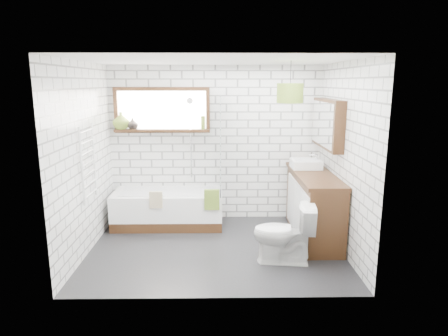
{
  "coord_description": "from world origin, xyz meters",
  "views": [
    {
      "loc": [
        0.04,
        -5.14,
        2.24
      ],
      "look_at": [
        0.12,
        0.25,
        1.07
      ],
      "focal_mm": 32.0,
      "sensor_mm": 36.0,
      "label": 1
    }
  ],
  "objects_px": {
    "toilet": "(284,233)",
    "pendant": "(290,93)",
    "bathtub": "(168,208)",
    "vanity": "(313,205)",
    "basin": "(306,164)"
  },
  "relations": [
    {
      "from": "vanity",
      "to": "pendant",
      "type": "height_order",
      "value": "pendant"
    },
    {
      "from": "basin",
      "to": "toilet",
      "type": "distance_m",
      "value": 1.45
    },
    {
      "from": "bathtub",
      "to": "pendant",
      "type": "distance_m",
      "value": 2.68
    },
    {
      "from": "vanity",
      "to": "toilet",
      "type": "bearing_deg",
      "value": -123.56
    },
    {
      "from": "bathtub",
      "to": "basin",
      "type": "xyz_separation_m",
      "value": [
        2.12,
        -0.17,
        0.75
      ]
    },
    {
      "from": "bathtub",
      "to": "toilet",
      "type": "distance_m",
      "value": 2.12
    },
    {
      "from": "vanity",
      "to": "basin",
      "type": "bearing_deg",
      "value": 100.05
    },
    {
      "from": "bathtub",
      "to": "basin",
      "type": "relative_size",
      "value": 3.91
    },
    {
      "from": "toilet",
      "to": "pendant",
      "type": "height_order",
      "value": "pendant"
    },
    {
      "from": "bathtub",
      "to": "vanity",
      "type": "distance_m",
      "value": 2.25
    },
    {
      "from": "basin",
      "to": "toilet",
      "type": "bearing_deg",
      "value": -113.07
    },
    {
      "from": "bathtub",
      "to": "toilet",
      "type": "bearing_deg",
      "value": -40.33
    },
    {
      "from": "toilet",
      "to": "pendant",
      "type": "relative_size",
      "value": 2.32
    },
    {
      "from": "toilet",
      "to": "pendant",
      "type": "bearing_deg",
      "value": 173.73
    },
    {
      "from": "bathtub",
      "to": "vanity",
      "type": "xyz_separation_m",
      "value": [
        2.18,
        -0.51,
        0.21
      ]
    }
  ]
}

